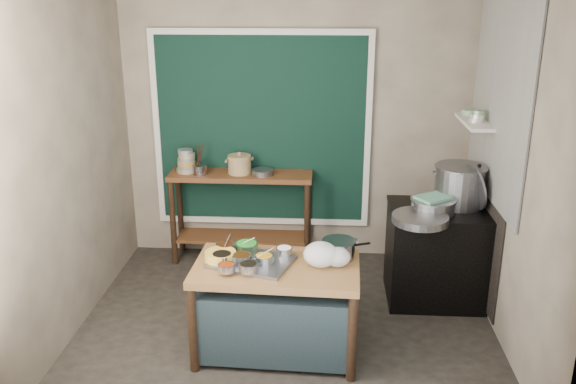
# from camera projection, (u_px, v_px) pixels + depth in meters

# --- Properties ---
(floor) EXTENTS (3.50, 3.00, 0.02)m
(floor) POSITION_uv_depth(u_px,v_px,m) (287.00, 324.00, 5.23)
(floor) COLOR #2F2A24
(floor) RESTS_ON ground
(back_wall) EXTENTS (3.50, 0.02, 2.80)m
(back_wall) POSITION_uv_depth(u_px,v_px,m) (296.00, 125.00, 6.21)
(back_wall) COLOR gray
(back_wall) RESTS_ON floor
(left_wall) EXTENTS (0.02, 3.00, 2.80)m
(left_wall) POSITION_uv_depth(u_px,v_px,m) (68.00, 163.00, 4.88)
(left_wall) COLOR gray
(left_wall) RESTS_ON floor
(right_wall) EXTENTS (0.02, 3.00, 2.80)m
(right_wall) POSITION_uv_depth(u_px,v_px,m) (515.00, 171.00, 4.67)
(right_wall) COLOR gray
(right_wall) RESTS_ON floor
(curtain_panel) EXTENTS (2.10, 0.02, 1.90)m
(curtain_panel) POSITION_uv_depth(u_px,v_px,m) (262.00, 131.00, 6.20)
(curtain_panel) COLOR black
(curtain_panel) RESTS_ON back_wall
(curtain_frame) EXTENTS (2.22, 0.03, 2.02)m
(curtain_frame) POSITION_uv_depth(u_px,v_px,m) (261.00, 131.00, 6.19)
(curtain_frame) COLOR beige
(curtain_frame) RESTS_ON back_wall
(tile_panel) EXTENTS (0.02, 1.70, 1.70)m
(tile_panel) POSITION_uv_depth(u_px,v_px,m) (499.00, 100.00, 5.05)
(tile_panel) COLOR #B2B2AA
(tile_panel) RESTS_ON right_wall
(soot_patch) EXTENTS (0.01, 1.30, 1.30)m
(soot_patch) POSITION_uv_depth(u_px,v_px,m) (483.00, 224.00, 5.52)
(soot_patch) COLOR black
(soot_patch) RESTS_ON right_wall
(wall_shelf) EXTENTS (0.22, 0.70, 0.03)m
(wall_shelf) POSITION_uv_depth(u_px,v_px,m) (475.00, 122.00, 5.42)
(wall_shelf) COLOR beige
(wall_shelf) RESTS_ON right_wall
(prep_table) EXTENTS (1.28, 0.77, 0.75)m
(prep_table) POSITION_uv_depth(u_px,v_px,m) (277.00, 309.00, 4.72)
(prep_table) COLOR brown
(prep_table) RESTS_ON floor
(back_counter) EXTENTS (1.45, 0.40, 0.95)m
(back_counter) POSITION_uv_depth(u_px,v_px,m) (242.00, 217.00, 6.32)
(back_counter) COLOR #573118
(back_counter) RESTS_ON floor
(stove_block) EXTENTS (0.90, 0.68, 0.85)m
(stove_block) POSITION_uv_depth(u_px,v_px,m) (438.00, 256.00, 5.53)
(stove_block) COLOR black
(stove_block) RESTS_ON floor
(stove_top) EXTENTS (0.92, 0.69, 0.03)m
(stove_top) POSITION_uv_depth(u_px,v_px,m) (442.00, 210.00, 5.39)
(stove_top) COLOR black
(stove_top) RESTS_ON stove_block
(condiment_tray) EXTENTS (0.69, 0.58, 0.03)m
(condiment_tray) POSITION_uv_depth(u_px,v_px,m) (251.00, 262.00, 4.63)
(condiment_tray) COLOR gray
(condiment_tray) RESTS_ON prep_table
(condiment_bowls) EXTENTS (0.61, 0.51, 0.07)m
(condiment_bowls) POSITION_uv_depth(u_px,v_px,m) (243.00, 256.00, 4.63)
(condiment_bowls) COLOR gray
(condiment_bowls) RESTS_ON condiment_tray
(yellow_basin) EXTENTS (0.31, 0.31, 0.09)m
(yellow_basin) POSITION_uv_depth(u_px,v_px,m) (221.00, 257.00, 4.63)
(yellow_basin) COLOR gold
(yellow_basin) RESTS_ON prep_table
(saucepan) EXTENTS (0.35, 0.35, 0.15)m
(saucepan) POSITION_uv_depth(u_px,v_px,m) (339.00, 249.00, 4.70)
(saucepan) COLOR gray
(saucepan) RESTS_ON prep_table
(plastic_bag_a) EXTENTS (0.32, 0.30, 0.20)m
(plastic_bag_a) POSITION_uv_depth(u_px,v_px,m) (321.00, 254.00, 4.55)
(plastic_bag_a) COLOR white
(plastic_bag_a) RESTS_ON prep_table
(plastic_bag_b) EXTENTS (0.21, 0.18, 0.15)m
(plastic_bag_b) POSITION_uv_depth(u_px,v_px,m) (337.00, 257.00, 4.56)
(plastic_bag_b) COLOR white
(plastic_bag_b) RESTS_ON prep_table
(bowl_stack) EXTENTS (0.21, 0.21, 0.24)m
(bowl_stack) POSITION_uv_depth(u_px,v_px,m) (187.00, 162.00, 6.17)
(bowl_stack) COLOR tan
(bowl_stack) RESTS_ON back_counter
(utensil_cup) EXTENTS (0.21, 0.21, 0.10)m
(utensil_cup) POSITION_uv_depth(u_px,v_px,m) (200.00, 169.00, 6.12)
(utensil_cup) COLOR gray
(utensil_cup) RESTS_ON back_counter
(ceramic_crock) EXTENTS (0.33, 0.33, 0.17)m
(ceramic_crock) POSITION_uv_depth(u_px,v_px,m) (240.00, 165.00, 6.14)
(ceramic_crock) COLOR #977F52
(ceramic_crock) RESTS_ON back_counter
(wide_bowl) EXTENTS (0.27, 0.27, 0.05)m
(wide_bowl) POSITION_uv_depth(u_px,v_px,m) (262.00, 172.00, 6.10)
(wide_bowl) COLOR gray
(wide_bowl) RESTS_ON back_counter
(stock_pot) EXTENTS (0.53, 0.53, 0.37)m
(stock_pot) POSITION_uv_depth(u_px,v_px,m) (460.00, 186.00, 5.42)
(stock_pot) COLOR gray
(stock_pot) RESTS_ON stove_top
(pot_lid) EXTENTS (0.19, 0.43, 0.41)m
(pot_lid) POSITION_uv_depth(u_px,v_px,m) (475.00, 187.00, 5.32)
(pot_lid) COLOR gray
(pot_lid) RESTS_ON stove_top
(steamer) EXTENTS (0.53, 0.53, 0.13)m
(steamer) POSITION_uv_depth(u_px,v_px,m) (433.00, 206.00, 5.27)
(steamer) COLOR gray
(steamer) RESTS_ON stove_top
(green_cloth) EXTENTS (0.35, 0.33, 0.02)m
(green_cloth) POSITION_uv_depth(u_px,v_px,m) (434.00, 198.00, 5.24)
(green_cloth) COLOR #52866A
(green_cloth) RESTS_ON steamer
(shallow_pan) EXTENTS (0.61, 0.61, 0.06)m
(shallow_pan) POSITION_uv_depth(u_px,v_px,m) (420.00, 219.00, 5.07)
(shallow_pan) COLOR gray
(shallow_pan) RESTS_ON stove_top
(shelf_bowl_stack) EXTENTS (0.13, 0.13, 0.10)m
(shelf_bowl_stack) POSITION_uv_depth(u_px,v_px,m) (478.00, 117.00, 5.33)
(shelf_bowl_stack) COLOR silver
(shelf_bowl_stack) RESTS_ON wall_shelf
(shelf_bowl_green) EXTENTS (0.19, 0.19, 0.05)m
(shelf_bowl_green) POSITION_uv_depth(u_px,v_px,m) (470.00, 112.00, 5.62)
(shelf_bowl_green) COLOR gray
(shelf_bowl_green) RESTS_ON wall_shelf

